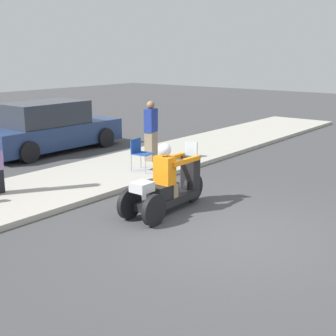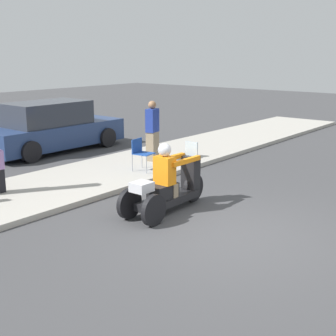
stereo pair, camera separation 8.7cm
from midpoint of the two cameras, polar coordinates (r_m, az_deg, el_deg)
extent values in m
plane|color=#424244|center=(8.35, 7.09, -7.98)|extent=(60.00, 60.00, 0.00)
cube|color=#B2ADA3|center=(11.28, -13.19, -2.09)|extent=(28.00, 2.80, 0.12)
cylinder|color=black|center=(9.98, 2.80, -2.40)|extent=(0.60, 0.10, 0.60)
cylinder|color=black|center=(8.57, -1.99, -5.18)|extent=(0.60, 0.10, 0.60)
cylinder|color=black|center=(8.96, -4.99, -4.36)|extent=(0.60, 0.10, 0.60)
cube|color=black|center=(9.35, -0.27, -3.90)|extent=(1.55, 0.43, 0.15)
cube|color=black|center=(9.17, -0.87, -2.85)|extent=(0.62, 0.34, 0.28)
cube|color=black|center=(9.82, 2.48, -0.92)|extent=(0.24, 0.34, 0.84)
cube|color=silver|center=(9.71, 2.58, 2.37)|extent=(0.03, 0.31, 0.30)
cube|color=silver|center=(8.66, -3.48, -2.31)|extent=(0.36, 0.34, 0.18)
cube|color=orange|center=(9.10, -0.68, -0.28)|extent=(0.26, 0.38, 0.55)
sphere|color=silver|center=(9.01, -0.69, 2.22)|extent=(0.26, 0.26, 0.26)
cube|color=gray|center=(9.23, 0.41, -2.74)|extent=(0.14, 0.14, 0.28)
cube|color=gray|center=(9.38, -0.74, -2.47)|extent=(0.14, 0.14, 0.28)
cube|color=orange|center=(9.27, 1.94, 0.86)|extent=(0.86, 0.09, 0.09)
cube|color=orange|center=(9.51, 0.01, 1.20)|extent=(0.86, 0.09, 0.09)
cube|color=gray|center=(13.22, -2.26, 2.68)|extent=(0.41, 0.32, 0.82)
cube|color=navy|center=(13.10, -2.29, 5.82)|extent=(0.45, 0.33, 0.65)
sphere|color=#9E704C|center=(13.04, -2.31, 7.70)|extent=(0.22, 0.22, 0.22)
cylinder|color=#A5A8AD|center=(11.79, -2.98, 0.36)|extent=(0.02, 0.02, 0.44)
cylinder|color=#A5A8AD|center=(12.15, -1.83, 0.78)|extent=(0.02, 0.02, 0.44)
cylinder|color=#A5A8AD|center=(12.04, -4.72, 0.61)|extent=(0.02, 0.02, 0.44)
cylinder|color=#A5A8AD|center=(12.39, -3.55, 1.01)|extent=(0.02, 0.02, 0.44)
cube|color=#1E479E|center=(12.04, -3.28, 1.76)|extent=(0.50, 0.50, 0.02)
cube|color=#1E479E|center=(12.13, -4.16, 2.70)|extent=(0.44, 0.08, 0.38)
cube|color=navy|center=(15.52, -14.10, 3.95)|extent=(4.65, 1.71, 0.70)
cube|color=#2D333D|center=(15.28, -14.94, 6.45)|extent=(2.56, 1.54, 0.72)
cylinder|color=black|center=(15.88, -7.83, 3.70)|extent=(0.64, 0.22, 0.64)
cylinder|color=black|center=(17.14, -11.81, 4.28)|extent=(0.64, 0.22, 0.64)
cylinder|color=black|center=(14.01, -16.79, 1.87)|extent=(0.64, 0.22, 0.64)
camera|label=1|loc=(0.04, -90.27, -0.07)|focal=50.00mm
camera|label=2|loc=(0.04, 89.73, 0.07)|focal=50.00mm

